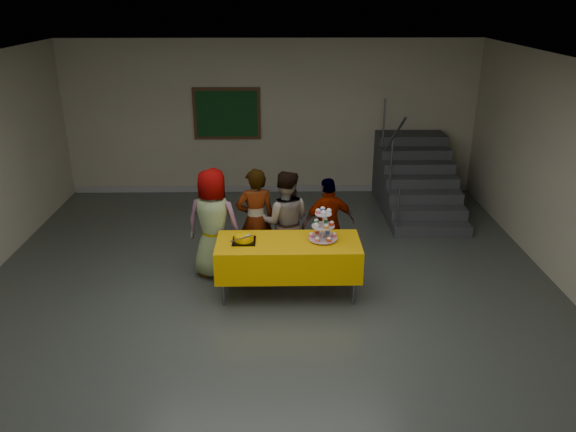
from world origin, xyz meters
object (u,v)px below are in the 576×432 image
Objects in this scene: schoolchild_a at (213,223)px; schoolchild_c at (285,222)px; noticeboard at (227,114)px; cupcake_stand at (323,228)px; schoolchild_b at (256,220)px; bake_table at (288,256)px; bear_cake at (244,237)px; staircase at (415,181)px; schoolchild_d at (328,224)px.

schoolchild_a reaches higher than schoolchild_c.
cupcake_stand is at bearing -69.19° from noticeboard.
noticeboard reaches higher than schoolchild_b.
bear_cake reaches higher than bake_table.
bear_cake is at bearing -82.63° from noticeboard.
schoolchild_c is at bearing -133.57° from staircase.
schoolchild_d is at bearing 79.44° from cupcake_stand.
noticeboard is at bearing 166.73° from staircase.
staircase reaches higher than schoolchild_c.
schoolchild_b is (-0.90, 0.70, -0.18)m from cupcake_stand.
schoolchild_a is at bearing 4.01° from schoolchild_b.
staircase is at bearing 58.86° from cupcake_stand.
schoolchild_b is at bearing 3.14° from schoolchild_c.
cupcake_stand is 0.30× the size of schoolchild_c.
schoolchild_d is at bearing -169.18° from schoolchild_c.
cupcake_stand reaches higher than bake_table.
staircase is 3.81m from noticeboard.
bear_cake is 4.25m from noticeboard.
schoolchild_b is 1.02× the size of schoolchild_c.
schoolchild_a is 1.02m from schoolchild_c.
schoolchild_d reaches higher than bear_cake.
schoolchild_c is at bearing 167.57° from schoolchild_b.
schoolchild_b reaches higher than schoolchild_d.
staircase is at bearing -13.27° from noticeboard.
schoolchild_b is 0.64× the size of staircase.
bake_table is 1.00m from schoolchild_d.
bear_cake is 0.28× the size of noticeboard.
bear_cake is 0.24× the size of schoolchild_c.
bake_table is 4.22× the size of cupcake_stand.
bake_table is at bearing -1.27° from bear_cake.
schoolchild_c is at bearing -10.81° from schoolchild_d.
cupcake_stand is 0.32× the size of schoolchild_d.
schoolchild_a reaches higher than bear_cake.
staircase is at bearing -148.97° from schoolchild_b.
staircase is at bearing 47.72° from bear_cake.
schoolchild_c reaches higher than schoolchild_d.
bear_cake is at bearing 69.44° from schoolchild_b.
staircase is (3.01, 3.31, -0.34)m from bear_cake.
staircase reaches higher than schoolchild_b.
staircase is at bearing -129.49° from schoolchild_a.
schoolchild_a is at bearing -9.54° from schoolchild_d.
staircase is at bearing -142.93° from schoolchild_d.
cupcake_stand is 0.81m from schoolchild_d.
bake_table is 1.19× the size of schoolchild_a.
cupcake_stand reaches higher than bear_cake.
schoolchild_a is 3.66m from noticeboard.
schoolchild_a is 1.03× the size of schoolchild_b.
noticeboard is (-1.56, 4.11, 0.65)m from cupcake_stand.
schoolchild_d is (1.63, 0.21, -0.10)m from schoolchild_a.
bake_table is 1.22× the size of schoolchild_b.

